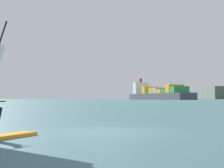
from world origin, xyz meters
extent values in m
plane|color=#386066|center=(0.00, 0.00, 0.00)|extent=(4000.00, 4000.00, 0.00)
cube|color=orange|center=(-2.81, -2.96, 0.06)|extent=(1.25, 2.75, 0.12)
cube|color=#3F444C|center=(-38.12, 416.07, 4.22)|extent=(101.93, 140.94, 8.44)
cube|color=silver|center=(-69.34, 464.81, 17.56)|extent=(23.81, 20.60, 18.24)
cylinder|color=red|center=(-69.34, 464.81, 29.67)|extent=(4.00, 4.00, 6.00)
cube|color=gold|center=(-52.13, 437.95, 13.64)|extent=(23.54, 20.35, 10.40)
cube|color=#1E66AD|center=(-45.76, 428.01, 9.74)|extent=(23.54, 20.35, 2.60)
cube|color=gold|center=(-39.40, 418.07, 12.34)|extent=(23.54, 20.35, 7.80)
cube|color=#99999E|center=(-33.03, 408.13, 12.34)|extent=(23.54, 20.35, 7.80)
cube|color=gold|center=(-26.66, 398.19, 11.04)|extent=(23.54, 20.35, 5.20)
cube|color=#2D8C47|center=(-20.30, 388.25, 11.04)|extent=(23.54, 20.35, 5.20)
cube|color=gold|center=(-13.93, 378.30, 13.64)|extent=(23.54, 20.35, 10.40)
cube|color=#2D8C47|center=(-7.57, 368.36, 12.34)|extent=(23.54, 20.35, 7.80)
camera|label=1|loc=(3.20, -12.09, 1.32)|focal=49.65mm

